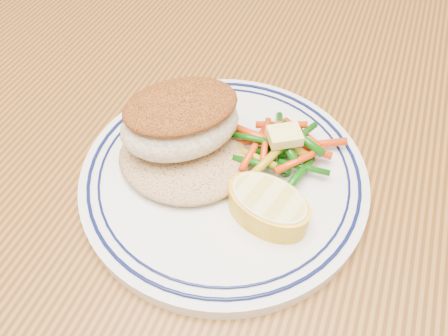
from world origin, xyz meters
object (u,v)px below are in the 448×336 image
at_px(plate, 224,175).
at_px(rice_pilaf, 184,155).
at_px(dining_table, 208,260).
at_px(lemon_wedge, 268,206).
at_px(fish_fillet, 180,120).
at_px(vegetable_pile, 279,147).

distance_m(plate, rice_pilaf, 0.04).
distance_m(dining_table, lemon_wedge, 0.14).
xyz_separation_m(fish_fillet, lemon_wedge, (0.09, -0.04, -0.03)).
relative_size(rice_pilaf, vegetable_pile, 1.09).
bearing_deg(vegetable_pile, rice_pilaf, -153.37).
relative_size(fish_fillet, lemon_wedge, 1.61).
xyz_separation_m(plate, rice_pilaf, (-0.04, -0.00, 0.02)).
bearing_deg(dining_table, lemon_wedge, 2.49).
bearing_deg(fish_fillet, vegetable_pile, 18.48).
bearing_deg(lemon_wedge, fish_fillet, 157.68).
distance_m(rice_pilaf, fish_fillet, 0.03).
relative_size(dining_table, fish_fillet, 11.70).
xyz_separation_m(dining_table, rice_pilaf, (-0.03, 0.03, 0.12)).
bearing_deg(vegetable_pile, dining_table, -123.65).
bearing_deg(dining_table, vegetable_pile, 56.35).
xyz_separation_m(vegetable_pile, lemon_wedge, (0.01, -0.07, 0.00)).
distance_m(dining_table, rice_pilaf, 0.13).
xyz_separation_m(dining_table, vegetable_pile, (0.05, 0.07, 0.13)).
bearing_deg(rice_pilaf, fish_fillet, 116.84).
xyz_separation_m(dining_table, fish_fillet, (-0.04, 0.04, 0.15)).
height_order(vegetable_pile, lemon_wedge, same).
bearing_deg(lemon_wedge, dining_table, -177.51).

